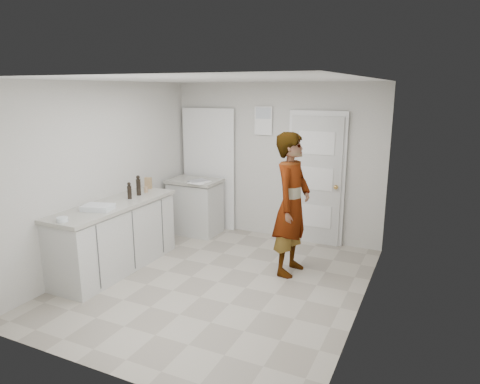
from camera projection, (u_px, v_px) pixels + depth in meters
The scene contains 12 objects.
ground at pixel (218, 282), 5.45m from camera, with size 4.00×4.00×0.00m, color gray.
room_shell at pixel (264, 175), 7.00m from camera, with size 4.00×4.00×4.00m.
main_counter at pixel (116, 239), 5.77m from camera, with size 0.64×1.96×0.93m.
side_counter at pixel (195, 208), 7.23m from camera, with size 0.84×0.61×0.93m.
person at pixel (292, 204), 5.55m from camera, with size 0.68×0.45×1.87m, color silver.
cake_mix_box at pixel (148, 183), 6.46m from camera, with size 0.10×0.05×0.17m, color #9B744D.
spice_jar at pixel (146, 190), 6.23m from camera, with size 0.05×0.05×0.08m, color #A2815C.
oil_cruet_a at pixel (129, 191), 5.85m from camera, with size 0.06×0.06×0.23m.
oil_cruet_b at pixel (138, 186), 6.04m from camera, with size 0.06×0.06×0.29m.
baking_dish at pixel (98, 208), 5.33m from camera, with size 0.41×0.34×0.06m.
egg_bowl at pixel (62, 219), 4.87m from camera, with size 0.13×0.13×0.05m.
papers at pixel (199, 182), 6.89m from camera, with size 0.26×0.33×0.01m, color white.
Camera 1 is at (2.39, -4.43, 2.40)m, focal length 32.00 mm.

